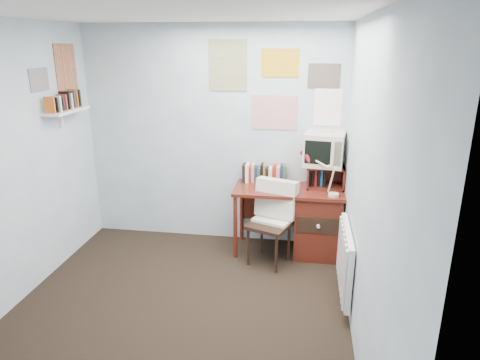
% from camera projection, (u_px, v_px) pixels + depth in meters
% --- Properties ---
extents(ground, '(3.50, 3.50, 0.00)m').
position_uv_depth(ground, '(173.00, 322.00, 3.67)').
color(ground, black).
rests_on(ground, ground).
extents(back_wall, '(3.00, 0.02, 2.50)m').
position_uv_depth(back_wall, '(213.00, 137.00, 4.93)').
color(back_wall, silver).
rests_on(back_wall, ground).
extents(right_wall, '(0.02, 3.50, 2.50)m').
position_uv_depth(right_wall, '(366.00, 194.00, 3.07)').
color(right_wall, silver).
rests_on(right_wall, ground).
extents(ceiling, '(3.00, 3.50, 0.02)m').
position_uv_depth(ceiling, '(155.00, 10.00, 2.90)').
color(ceiling, white).
rests_on(ceiling, back_wall).
extents(desk, '(1.20, 0.55, 0.76)m').
position_uv_depth(desk, '(312.00, 220.00, 4.77)').
color(desk, '#5A1E14').
rests_on(desk, ground).
extents(desk_chair, '(0.58, 0.56, 0.88)m').
position_uv_depth(desk_chair, '(269.00, 225.00, 4.54)').
color(desk_chair, black).
rests_on(desk_chair, ground).
extents(desk_lamp, '(0.33, 0.30, 0.40)m').
position_uv_depth(desk_lamp, '(335.00, 178.00, 4.40)').
color(desk_lamp, red).
rests_on(desk_lamp, desk).
extents(tv_riser, '(0.40, 0.30, 0.25)m').
position_uv_depth(tv_riser, '(325.00, 176.00, 4.71)').
color(tv_riser, '#5A1E14').
rests_on(tv_riser, desk).
extents(crt_tv, '(0.47, 0.44, 0.39)m').
position_uv_depth(crt_tv, '(325.00, 147.00, 4.63)').
color(crt_tv, beige).
rests_on(crt_tv, tv_riser).
extents(book_row, '(0.60, 0.14, 0.22)m').
position_uv_depth(book_row, '(269.00, 173.00, 4.87)').
color(book_row, '#5A1E14').
rests_on(book_row, desk).
extents(radiator, '(0.09, 0.80, 0.60)m').
position_uv_depth(radiator, '(345.00, 260.00, 3.85)').
color(radiator, white).
rests_on(radiator, right_wall).
extents(wall_shelf, '(0.20, 0.62, 0.24)m').
position_uv_depth(wall_shelf, '(67.00, 111.00, 4.41)').
color(wall_shelf, white).
rests_on(wall_shelf, left_wall).
extents(posters_back, '(1.20, 0.01, 0.90)m').
position_uv_depth(posters_back, '(275.00, 85.00, 4.64)').
color(posters_back, white).
rests_on(posters_back, back_wall).
extents(posters_left, '(0.01, 0.70, 0.60)m').
position_uv_depth(posters_left, '(53.00, 73.00, 4.31)').
color(posters_left, white).
rests_on(posters_left, left_wall).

